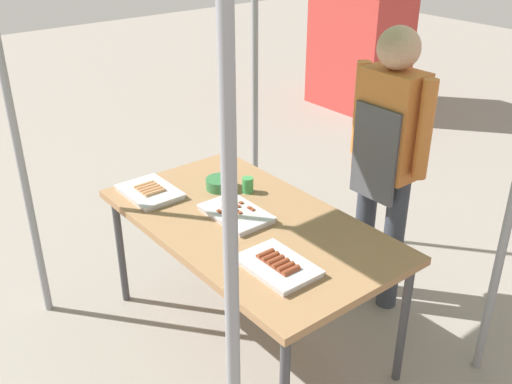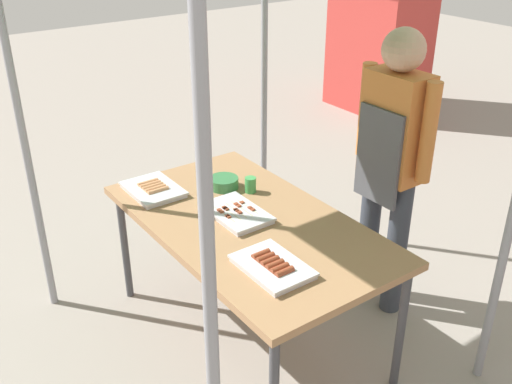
% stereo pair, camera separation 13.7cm
% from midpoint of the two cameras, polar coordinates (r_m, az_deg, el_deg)
% --- Properties ---
extents(ground_plane, '(18.00, 18.00, 0.00)m').
position_cam_midpoint_polar(ground_plane, '(3.48, -1.82, -13.60)').
color(ground_plane, gray).
extents(stall_table, '(1.60, 0.90, 0.75)m').
position_cam_midpoint_polar(stall_table, '(3.07, -2.01, -3.65)').
color(stall_table, '#9E724C').
rests_on(stall_table, ground).
extents(tray_grilled_sausages, '(0.35, 0.26, 0.05)m').
position_cam_midpoint_polar(tray_grilled_sausages, '(3.36, -11.35, 0.03)').
color(tray_grilled_sausages, silver).
rests_on(tray_grilled_sausages, stall_table).
extents(tray_meat_skewers, '(0.38, 0.24, 0.04)m').
position_cam_midpoint_polar(tray_meat_skewers, '(3.08, -3.21, -2.10)').
color(tray_meat_skewers, silver).
rests_on(tray_meat_skewers, stall_table).
extents(tray_pork_links, '(0.36, 0.25, 0.05)m').
position_cam_midpoint_polar(tray_pork_links, '(2.66, 0.63, -7.12)').
color(tray_pork_links, silver).
rests_on(tray_pork_links, stall_table).
extents(condiment_bowl, '(0.17, 0.17, 0.06)m').
position_cam_midpoint_polar(condiment_bowl, '(3.37, -4.60, 0.80)').
color(condiment_bowl, '#33723F').
rests_on(condiment_bowl, stall_table).
extents(drink_cup_near_edge, '(0.06, 0.06, 0.09)m').
position_cam_midpoint_polar(drink_cup_near_edge, '(3.31, -1.98, 0.67)').
color(drink_cup_near_edge, '#3F994C').
rests_on(drink_cup_near_edge, stall_table).
extents(vendor_woman, '(0.52, 0.23, 1.66)m').
position_cam_midpoint_polar(vendor_woman, '(3.34, 11.39, 4.04)').
color(vendor_woman, '#333842').
rests_on(vendor_woman, ground).
extents(neighbor_stall_right, '(1.03, 0.71, 1.91)m').
position_cam_midpoint_polar(neighbor_stall_right, '(6.93, 9.49, 15.77)').
color(neighbor_stall_right, '#BF3833').
rests_on(neighbor_stall_right, ground).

